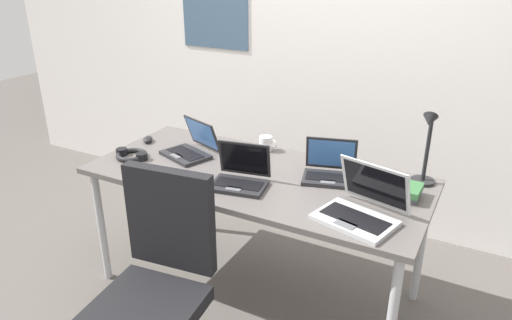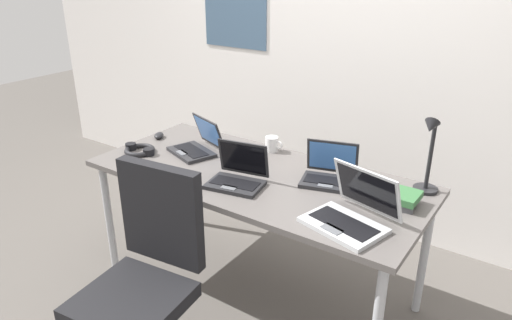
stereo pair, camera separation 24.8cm
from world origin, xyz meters
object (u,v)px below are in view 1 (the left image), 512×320
at_px(laptop_by_keyboard, 191,148).
at_px(book_stack, 402,191).
at_px(coffee_mug, 266,144).
at_px(laptop_back_left, 361,209).
at_px(computer_mouse, 148,139).
at_px(laptop_far_corner, 329,171).
at_px(laptop_back_right, 240,177).
at_px(cell_phone, 253,163).
at_px(desk_lamp, 427,149).
at_px(headphones, 132,155).
at_px(office_chair, 155,302).

distance_m(laptop_by_keyboard, book_stack, 1.20).
distance_m(laptop_by_keyboard, coffee_mug, 0.44).
relative_size(laptop_back_left, computer_mouse, 4.14).
bearing_deg(computer_mouse, laptop_far_corner, -30.60).
relative_size(laptop_back_right, laptop_back_left, 0.78).
bearing_deg(cell_phone, desk_lamp, -29.39).
height_order(cell_phone, headphones, headphones).
height_order(book_stack, coffee_mug, coffee_mug).
distance_m(laptop_by_keyboard, laptop_back_left, 1.11).
distance_m(cell_phone, book_stack, 0.82).
xyz_separation_m(laptop_back_left, office_chair, (-0.73, -0.56, -0.39)).
relative_size(desk_lamp, book_stack, 2.19).
bearing_deg(laptop_back_right, desk_lamp, 27.89).
relative_size(computer_mouse, coffee_mug, 0.85).
xyz_separation_m(computer_mouse, book_stack, (1.56, -0.00, 0.02)).
bearing_deg(desk_lamp, laptop_back_left, -110.43).
relative_size(headphones, office_chair, 0.22).
xyz_separation_m(laptop_far_corner, coffee_mug, (-0.47, 0.19, 0.00)).
xyz_separation_m(cell_phone, headphones, (-0.66, -0.24, 0.01)).
xyz_separation_m(laptop_back_right, office_chair, (-0.09, -0.60, -0.38)).
height_order(laptop_back_right, coffee_mug, laptop_back_right).
distance_m(cell_phone, coffee_mug, 0.22).
distance_m(laptop_back_left, cell_phone, 0.76).
relative_size(laptop_far_corner, laptop_back_left, 0.79).
height_order(headphones, office_chair, office_chair).
xyz_separation_m(laptop_far_corner, laptop_back_left, (0.26, -0.33, 0.01)).
relative_size(laptop_by_keyboard, laptop_back_left, 0.86).
relative_size(laptop_back_left, cell_phone, 2.92).
relative_size(laptop_by_keyboard, book_stack, 1.88).
bearing_deg(headphones, cell_phone, 20.09).
bearing_deg(coffee_mug, headphones, -143.97).
xyz_separation_m(laptop_far_corner, book_stack, (0.38, -0.04, -0.01)).
height_order(desk_lamp, coffee_mug, desk_lamp).
bearing_deg(headphones, book_stack, 9.00).
xyz_separation_m(laptop_back_left, computer_mouse, (-1.44, 0.29, -0.03)).
distance_m(laptop_by_keyboard, laptop_back_right, 0.49).
height_order(laptop_by_keyboard, laptop_back_right, laptop_back_right).
relative_size(laptop_back_right, coffee_mug, 2.73).
relative_size(laptop_back_right, computer_mouse, 3.22).
height_order(laptop_back_right, laptop_back_left, laptop_back_left).
bearing_deg(cell_phone, coffee_mug, 56.96).
bearing_deg(coffee_mug, desk_lamp, -2.85).
bearing_deg(laptop_by_keyboard, laptop_back_right, -24.82).
xyz_separation_m(laptop_back_left, coffee_mug, (-0.73, 0.51, -0.00)).
xyz_separation_m(laptop_by_keyboard, office_chair, (0.36, -0.80, -0.38)).
bearing_deg(laptop_far_corner, book_stack, -5.55).
bearing_deg(desk_lamp, cell_phone, -168.83).
bearing_deg(laptop_back_right, laptop_back_left, -3.60).
bearing_deg(desk_lamp, laptop_far_corner, -161.91).
xyz_separation_m(laptop_far_corner, computer_mouse, (-1.18, -0.03, -0.02)).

